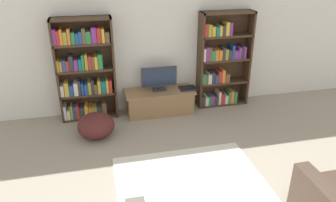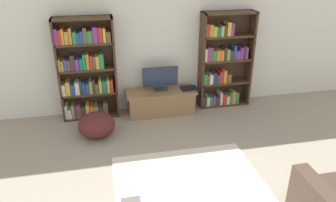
# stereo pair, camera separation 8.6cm
# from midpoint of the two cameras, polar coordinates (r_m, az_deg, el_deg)

# --- Properties ---
(wall_back) EXTENTS (8.80, 0.06, 2.60)m
(wall_back) POSITION_cam_midpoint_polar(r_m,az_deg,el_deg) (5.85, -2.65, 10.77)
(wall_back) COLOR silver
(wall_back) RESTS_ON ground_plane
(bookshelf_left) EXTENTS (0.96, 0.30, 1.76)m
(bookshelf_left) POSITION_cam_midpoint_polar(r_m,az_deg,el_deg) (5.74, -13.64, 5.20)
(bookshelf_left) COLOR #422D1E
(bookshelf_left) RESTS_ON ground_plane
(bookshelf_right) EXTENTS (0.96, 0.30, 1.76)m
(bookshelf_right) POSITION_cam_midpoint_polar(r_m,az_deg,el_deg) (6.15, 9.91, 6.65)
(bookshelf_right) COLOR #422D1E
(bookshelf_right) RESTS_ON ground_plane
(tv_stand) EXTENTS (1.24, 0.50, 0.43)m
(tv_stand) POSITION_cam_midpoint_polar(r_m,az_deg,el_deg) (5.94, -0.84, -0.08)
(tv_stand) COLOR #8E6B47
(tv_stand) RESTS_ON ground_plane
(television) EXTENTS (0.63, 0.16, 0.44)m
(television) POSITION_cam_midpoint_polar(r_m,az_deg,el_deg) (5.80, -0.92, 3.99)
(television) COLOR #2D2D33
(television) RESTS_ON tv_stand
(laptop) EXTENTS (0.30, 0.25, 0.03)m
(laptop) POSITION_cam_midpoint_polar(r_m,az_deg,el_deg) (5.94, 4.05, 2.21)
(laptop) COLOR #28282D
(laptop) RESTS_ON tv_stand
(area_rug) EXTENTS (1.89, 1.50, 0.02)m
(area_rug) POSITION_cam_midpoint_polar(r_m,az_deg,el_deg) (4.34, 4.29, -13.97)
(area_rug) COLOR beige
(area_rug) RESTS_ON ground_plane
(beanbag_ottoman) EXTENTS (0.58, 0.58, 0.39)m
(beanbag_ottoman) POSITION_cam_midpoint_polar(r_m,az_deg,el_deg) (5.32, -11.88, -4.09)
(beanbag_ottoman) COLOR #4C1E1E
(beanbag_ottoman) RESTS_ON ground_plane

